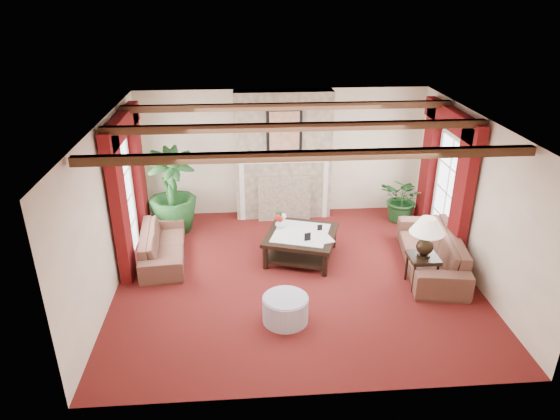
{
  "coord_description": "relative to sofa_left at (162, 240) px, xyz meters",
  "views": [
    {
      "loc": [
        -0.82,
        -7.36,
        4.6
      ],
      "look_at": [
        -0.23,
        0.4,
        1.08
      ],
      "focal_mm": 32.0,
      "sensor_mm": 36.0,
      "label": 1
    }
  ],
  "objects": [
    {
      "name": "flower_vase",
      "position": [
        2.16,
        0.08,
        0.21
      ],
      "size": [
        0.26,
        0.27,
        0.18
      ],
      "primitive_type": "imported",
      "rotation": [
        0.0,
        0.0,
        -0.21
      ],
      "color": "silver",
      "rests_on": "coffee_table"
    },
    {
      "name": "french_door_right",
      "position": [
        5.32,
        0.18,
        1.75
      ],
      "size": [
        0.1,
        1.1,
        2.16
      ],
      "primitive_type": null,
      "color": "white",
      "rests_on": "ground"
    },
    {
      "name": "fireplace",
      "position": [
        2.35,
        1.73,
        2.32
      ],
      "size": [
        2.0,
        0.52,
        2.7
      ],
      "primitive_type": null,
      "color": "tan",
      "rests_on": "ground"
    },
    {
      "name": "photo_frame_b",
      "position": [
        2.87,
        -0.1,
        0.18
      ],
      "size": [
        0.09,
        0.03,
        0.12
      ],
      "primitive_type": null,
      "rotation": [
        0.0,
        0.0,
        0.16
      ],
      "color": "black",
      "rests_on": "coffee_table"
    },
    {
      "name": "floor",
      "position": [
        2.35,
        -0.82,
        -0.38
      ],
      "size": [
        6.0,
        6.0,
        0.0
      ],
      "primitive_type": "plane",
      "color": "#480C0E",
      "rests_on": "ground"
    },
    {
      "name": "french_door_left",
      "position": [
        -0.62,
        0.18,
        1.75
      ],
      "size": [
        0.1,
        1.1,
        2.16
      ],
      "primitive_type": null,
      "color": "white",
      "rests_on": "ground"
    },
    {
      "name": "small_plant",
      "position": [
        4.84,
        1.22,
        0.02
      ],
      "size": [
        1.9,
        1.9,
        0.78
      ],
      "primitive_type": "imported",
      "rotation": [
        0.0,
        0.0,
        -0.83
      ],
      "color": "black",
      "rests_on": "ground"
    },
    {
      "name": "potted_palm",
      "position": [
        0.07,
        1.17,
        0.1
      ],
      "size": [
        1.95,
        2.27,
        0.96
      ],
      "primitive_type": "imported",
      "rotation": [
        0.0,
        0.0,
        0.31
      ],
      "color": "black",
      "rests_on": "ground"
    },
    {
      "name": "table_lamp",
      "position": [
        4.41,
        -1.26,
        0.54
      ],
      "size": [
        0.56,
        0.56,
        0.71
      ],
      "primitive_type": null,
      "color": "black",
      "rests_on": "side_table"
    },
    {
      "name": "ceiling",
      "position": [
        2.35,
        -0.82,
        2.32
      ],
      "size": [
        6.0,
        6.0,
        0.0
      ],
      "primitive_type": "plane",
      "rotation": [
        3.14,
        0.0,
        0.0
      ],
      "color": "white",
      "rests_on": "floor"
    },
    {
      "name": "left_wall",
      "position": [
        -0.65,
        -0.82,
        0.97
      ],
      "size": [
        0.02,
        5.5,
        2.7
      ],
      "primitive_type": "cube",
      "color": "beige",
      "rests_on": "ground"
    },
    {
      "name": "curtains_left",
      "position": [
        -0.51,
        0.18,
        2.17
      ],
      "size": [
        0.2,
        2.4,
        2.55
      ],
      "primitive_type": null,
      "color": "#520B0C",
      "rests_on": "ground"
    },
    {
      "name": "ottoman",
      "position": [
        2.07,
        -2.05,
        -0.18
      ],
      "size": [
        0.68,
        0.68,
        0.4
      ],
      "primitive_type": "cylinder",
      "color": "#938EA1",
      "rests_on": "ground"
    },
    {
      "name": "photo_frame_a",
      "position": [
        2.6,
        -0.48,
        0.2
      ],
      "size": [
        0.12,
        0.05,
        0.16
      ],
      "primitive_type": null,
      "rotation": [
        0.0,
        0.0,
        0.28
      ],
      "color": "black",
      "rests_on": "coffee_table"
    },
    {
      "name": "back_wall",
      "position": [
        2.35,
        1.93,
        0.97
      ],
      "size": [
        6.0,
        0.02,
        2.7
      ],
      "primitive_type": "cube",
      "color": "beige",
      "rests_on": "ground"
    },
    {
      "name": "ceiling_beams",
      "position": [
        2.35,
        -0.82,
        2.26
      ],
      "size": [
        6.0,
        3.0,
        0.12
      ],
      "primitive_type": null,
      "color": "#321E10",
      "rests_on": "ceiling"
    },
    {
      "name": "sofa_right",
      "position": [
        4.78,
        -0.68,
        0.07
      ],
      "size": [
        2.49,
        1.37,
        0.89
      ],
      "primitive_type": "imported",
      "rotation": [
        0.0,
        0.0,
        -1.73
      ],
      "color": "#390F1C",
      "rests_on": "ground"
    },
    {
      "name": "right_wall",
      "position": [
        5.35,
        -0.82,
        0.97
      ],
      "size": [
        0.02,
        5.5,
        2.7
      ],
      "primitive_type": "cube",
      "color": "beige",
      "rests_on": "ground"
    },
    {
      "name": "curtains_right",
      "position": [
        5.21,
        0.18,
        2.17
      ],
      "size": [
        0.2,
        2.4,
        2.55
      ],
      "primitive_type": null,
      "color": "#520B0C",
      "rests_on": "ground"
    },
    {
      "name": "book",
      "position": [
        2.82,
        -0.5,
        0.28
      ],
      "size": [
        0.24,
        0.14,
        0.31
      ],
      "primitive_type": "imported",
      "rotation": [
        0.0,
        0.0,
        0.27
      ],
      "color": "black",
      "rests_on": "coffee_table"
    },
    {
      "name": "coffee_table",
      "position": [
        2.52,
        -0.17,
        -0.13
      ],
      "size": [
        1.53,
        1.53,
        0.5
      ],
      "primitive_type": null,
      "rotation": [
        0.0,
        0.0,
        -0.31
      ],
      "color": "black",
      "rests_on": "ground"
    },
    {
      "name": "sofa_left",
      "position": [
        0.0,
        0.0,
        0.0
      ],
      "size": [
        2.02,
        0.91,
        0.75
      ],
      "primitive_type": "imported",
      "rotation": [
        0.0,
        0.0,
        1.66
      ],
      "color": "#390F1C",
      "rests_on": "ground"
    },
    {
      "name": "side_table",
      "position": [
        4.41,
        -1.26,
        -0.1
      ],
      "size": [
        0.59,
        0.59,
        0.56
      ],
      "primitive_type": null,
      "rotation": [
        0.0,
        0.0,
        -0.28
      ],
      "color": "black",
      "rests_on": "ground"
    }
  ]
}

